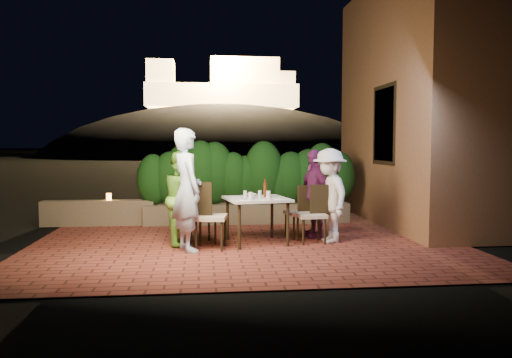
{
  "coord_description": "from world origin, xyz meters",
  "views": [
    {
      "loc": [
        -0.73,
        -7.89,
        1.62
      ],
      "look_at": [
        0.16,
        0.26,
        1.05
      ],
      "focal_mm": 35.0,
      "sensor_mm": 36.0,
      "label": 1
    }
  ],
  "objects": [
    {
      "name": "bowl",
      "position": [
        0.09,
        0.43,
        0.77
      ],
      "size": [
        0.24,
        0.24,
        0.04
      ],
      "primitive_type": "imported",
      "rotation": [
        0.0,
        0.0,
        0.38
      ],
      "color": "white",
      "rests_on": "dining_table"
    },
    {
      "name": "chair_left_back",
      "position": [
        -0.72,
        0.24,
        0.42
      ],
      "size": [
        0.49,
        0.49,
        0.85
      ],
      "primitive_type": null,
      "rotation": [
        0.0,
        0.0,
        0.32
      ],
      "color": "black",
      "rests_on": "ground"
    },
    {
      "name": "diner_purple",
      "position": [
        1.22,
        0.62,
        0.77
      ],
      "size": [
        0.61,
        0.97,
        1.53
      ],
      "primitive_type": "imported",
      "rotation": [
        0.0,
        0.0,
        -1.28
      ],
      "color": "#6D2463",
      "rests_on": "ground"
    },
    {
      "name": "building_wall",
      "position": [
        3.6,
        2.0,
        2.5
      ],
      "size": [
        1.6,
        5.0,
        5.0
      ],
      "primitive_type": "cube",
      "color": "#9F693F",
      "rests_on": "ground"
    },
    {
      "name": "diner_green",
      "position": [
        -1.05,
        0.2,
        0.76
      ],
      "size": [
        0.62,
        0.77,
        1.51
      ],
      "primitive_type": "imported",
      "rotation": [
        0.0,
        0.0,
        1.64
      ],
      "color": "#84D643",
      "rests_on": "ground"
    },
    {
      "name": "hedge",
      "position": [
        0.2,
        2.3,
        0.95
      ],
      "size": [
        4.0,
        0.7,
        1.1
      ],
      "primitive_type": null,
      "color": "#11390F",
      "rests_on": "planter"
    },
    {
      "name": "glass_se",
      "position": [
        0.23,
        0.36,
        0.8
      ],
      "size": [
        0.06,
        0.06,
        0.1
      ],
      "primitive_type": "cylinder",
      "color": "silver",
      "rests_on": "dining_table"
    },
    {
      "name": "beer_bottle",
      "position": [
        0.31,
        0.25,
        0.9
      ],
      "size": [
        0.06,
        0.06,
        0.3
      ],
      "primitive_type": null,
      "color": "#53200D",
      "rests_on": "dining_table"
    },
    {
      "name": "plate_centre",
      "position": [
        0.12,
        0.13,
        0.76
      ],
      "size": [
        0.22,
        0.22,
        0.01
      ],
      "primitive_type": "cylinder",
      "color": "white",
      "rests_on": "dining_table"
    },
    {
      "name": "plate_sw",
      "position": [
        -0.17,
        0.36,
        0.76
      ],
      "size": [
        0.2,
        0.2,
        0.01
      ],
      "primitive_type": "cylinder",
      "color": "white",
      "rests_on": "dining_table"
    },
    {
      "name": "glass_nw",
      "position": [
        0.04,
        -0.04,
        0.81
      ],
      "size": [
        0.07,
        0.07,
        0.11
      ],
      "primitive_type": "cylinder",
      "color": "silver",
      "rests_on": "dining_table"
    },
    {
      "name": "parapet",
      "position": [
        -2.8,
        2.3,
        0.25
      ],
      "size": [
        2.2,
        0.3,
        0.5
      ],
      "primitive_type": "cube",
      "color": "brown",
      "rests_on": "ground"
    },
    {
      "name": "terrace_floor",
      "position": [
        0.0,
        0.5,
        -0.07
      ],
      "size": [
        7.0,
        6.0,
        0.15
      ],
      "primitive_type": "cube",
      "color": "brown",
      "rests_on": "ground"
    },
    {
      "name": "window_pane",
      "position": [
        2.82,
        1.5,
        2.0
      ],
      "size": [
        0.08,
        1.0,
        1.4
      ],
      "primitive_type": "cube",
      "color": "black",
      "rests_on": "building_wall"
    },
    {
      "name": "chair_right_front",
      "position": [
        1.05,
        0.1,
        0.48
      ],
      "size": [
        0.47,
        0.47,
        0.96
      ],
      "primitive_type": null,
      "rotation": [
        0.0,
        0.0,
        3.2
      ],
      "color": "black",
      "rests_on": "ground"
    },
    {
      "name": "hill",
      "position": [
        2.0,
        60.0,
        -4.0
      ],
      "size": [
        52.0,
        40.0,
        22.0
      ],
      "primitive_type": "ellipsoid",
      "color": "black",
      "rests_on": "ground"
    },
    {
      "name": "planter",
      "position": [
        0.2,
        2.3,
        0.2
      ],
      "size": [
        4.2,
        0.55,
        0.4
      ],
      "primitive_type": "cube",
      "color": "brown",
      "rests_on": "ground"
    },
    {
      "name": "glass_ne",
      "position": [
        0.34,
        0.09,
        0.81
      ],
      "size": [
        0.07,
        0.07,
        0.12
      ],
      "primitive_type": "cylinder",
      "color": "silver",
      "rests_on": "dining_table"
    },
    {
      "name": "plate_ne",
      "position": [
        0.5,
        -0.03,
        0.76
      ],
      "size": [
        0.22,
        0.22,
        0.01
      ],
      "primitive_type": "cylinder",
      "color": "white",
      "rests_on": "dining_table"
    },
    {
      "name": "plate_se",
      "position": [
        0.35,
        0.43,
        0.76
      ],
      "size": [
        0.22,
        0.22,
        0.01
      ],
      "primitive_type": "cylinder",
      "color": "white",
      "rests_on": "dining_table"
    },
    {
      "name": "fortress",
      "position": [
        2.0,
        60.0,
        10.5
      ],
      "size": [
        26.0,
        8.0,
        8.0
      ],
      "primitive_type": null,
      "color": "#FFCC7A",
      "rests_on": "hill"
    },
    {
      "name": "plate_front",
      "position": [
        0.28,
        -0.15,
        0.76
      ],
      "size": [
        0.21,
        0.21,
        0.01
      ],
      "primitive_type": "cylinder",
      "color": "white",
      "rests_on": "dining_table"
    },
    {
      "name": "window_frame",
      "position": [
        2.81,
        1.5,
        2.0
      ],
      "size": [
        0.06,
        1.15,
        1.55
      ],
      "primitive_type": "cube",
      "color": "black",
      "rests_on": "building_wall"
    },
    {
      "name": "dining_table",
      "position": [
        0.16,
        0.16,
        0.38
      ],
      "size": [
        1.12,
        1.12,
        0.75
      ],
      "primitive_type": null,
      "rotation": [
        0.0,
        0.0,
        0.18
      ],
      "color": "white",
      "rests_on": "ground"
    },
    {
      "name": "chair_right_back",
      "position": [
        0.94,
        0.56,
        0.46
      ],
      "size": [
        0.51,
        0.51,
        0.91
      ],
      "primitive_type": null,
      "rotation": [
        0.0,
        0.0,
        3.38
      ],
      "color": "black",
      "rests_on": "ground"
    },
    {
      "name": "parapet_lamp",
      "position": [
        -2.59,
        2.3,
        0.57
      ],
      "size": [
        0.1,
        0.1,
        0.14
      ],
      "primitive_type": "cylinder",
      "color": "orange",
      "rests_on": "parapet"
    },
    {
      "name": "plate_nw",
      "position": [
        -0.04,
        -0.14,
        0.76
      ],
      "size": [
        0.23,
        0.23,
        0.01
      ],
      "primitive_type": "cylinder",
      "color": "white",
      "rests_on": "dining_table"
    },
    {
      "name": "ground",
      "position": [
        0.0,
        0.0,
        -0.02
      ],
      "size": [
        400.0,
        400.0,
        0.0
      ],
      "primitive_type": "plane",
      "color": "black",
      "rests_on": "ground"
    },
    {
      "name": "glass_sw",
      "position": [
        -0.02,
        0.34,
        0.8
      ],
      "size": [
        0.06,
        0.06,
        0.1
      ],
      "primitive_type": "cylinder",
      "color": "silver",
      "rests_on": "dining_table"
    },
    {
      "name": "chair_left_front",
      "position": [
        -0.6,
        -0.21,
        0.52
      ],
      "size": [
        0.55,
        0.55,
        1.04
      ],
      "primitive_type": null,
      "rotation": [
        0.0,
        0.0,
        -0.17
      ],
      "color": "black",
      "rests_on": "ground"
    },
    {
      "name": "diner_blue",
      "position": [
        -0.96,
        -0.3,
        0.93
      ],
      "size": [
        0.66,
        0.79,
        1.86
      ],
      "primitive_type": "imported",
      "rotation": [
        0.0,
        0.0,
        1.94
      ],
      "color": "silver",
      "rests_on": "ground"
    },
    {
      "name": "diner_white",
      "position": [
        1.37,
        0.13,
        0.78
      ],
      "size": [
        0.73,
        1.08,
        1.55
      ],
      "primitive_type": "imported",
      "rotation": [
        0.0,
        0.0,
        -1.42
      ],
      "color": "white",
      "rests_on": "ground"
    }
  ]
}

